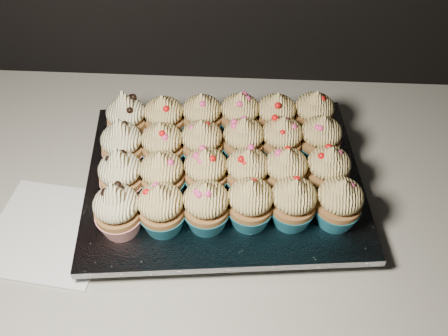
# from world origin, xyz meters

# --- Properties ---
(cabinet) EXTENTS (2.40, 0.60, 0.86)m
(cabinet) POSITION_xyz_m (0.00, 1.70, 0.43)
(cabinet) COLOR black
(cabinet) RESTS_ON ground
(worktop) EXTENTS (2.44, 0.64, 0.04)m
(worktop) POSITION_xyz_m (0.00, 1.70, 0.88)
(worktop) COLOR beige
(worktop) RESTS_ON cabinet
(napkin) EXTENTS (0.18, 0.18, 0.00)m
(napkin) POSITION_xyz_m (-0.22, 1.63, 0.90)
(napkin) COLOR white
(napkin) RESTS_ON worktop
(baking_tray) EXTENTS (0.40, 0.32, 0.02)m
(baking_tray) POSITION_xyz_m (0.03, 1.72, 0.91)
(baking_tray) COLOR black
(baking_tray) RESTS_ON worktop
(foil_lining) EXTENTS (0.43, 0.35, 0.01)m
(foil_lining) POSITION_xyz_m (0.03, 1.72, 0.93)
(foil_lining) COLOR silver
(foil_lining) RESTS_ON baking_tray
(cupcake_0) EXTENTS (0.06, 0.06, 0.10)m
(cupcake_0) POSITION_xyz_m (-0.11, 1.62, 0.97)
(cupcake_0) COLOR red
(cupcake_0) RESTS_ON foil_lining
(cupcake_1) EXTENTS (0.06, 0.06, 0.08)m
(cupcake_1) POSITION_xyz_m (-0.05, 1.62, 0.97)
(cupcake_1) COLOR #1B6D82
(cupcake_1) RESTS_ON foil_lining
(cupcake_2) EXTENTS (0.06, 0.06, 0.08)m
(cupcake_2) POSITION_xyz_m (0.01, 1.63, 0.97)
(cupcake_2) COLOR #1B6D82
(cupcake_2) RESTS_ON foil_lining
(cupcake_3) EXTENTS (0.06, 0.06, 0.08)m
(cupcake_3) POSITION_xyz_m (0.07, 1.64, 0.97)
(cupcake_3) COLOR #1B6D82
(cupcake_3) RESTS_ON foil_lining
(cupcake_4) EXTENTS (0.06, 0.06, 0.08)m
(cupcake_4) POSITION_xyz_m (0.12, 1.64, 0.97)
(cupcake_4) COLOR #1B6D82
(cupcake_4) RESTS_ON foil_lining
(cupcake_5) EXTENTS (0.06, 0.06, 0.08)m
(cupcake_5) POSITION_xyz_m (0.18, 1.65, 0.97)
(cupcake_5) COLOR #1B6D82
(cupcake_5) RESTS_ON foil_lining
(cupcake_6) EXTENTS (0.06, 0.06, 0.10)m
(cupcake_6) POSITION_xyz_m (-0.11, 1.68, 0.97)
(cupcake_6) COLOR red
(cupcake_6) RESTS_ON foil_lining
(cupcake_7) EXTENTS (0.06, 0.06, 0.08)m
(cupcake_7) POSITION_xyz_m (-0.06, 1.68, 0.97)
(cupcake_7) COLOR #1B6D82
(cupcake_7) RESTS_ON foil_lining
(cupcake_8) EXTENTS (0.06, 0.06, 0.08)m
(cupcake_8) POSITION_xyz_m (0.00, 1.69, 0.97)
(cupcake_8) COLOR #1B6D82
(cupcake_8) RESTS_ON foil_lining
(cupcake_9) EXTENTS (0.06, 0.06, 0.08)m
(cupcake_9) POSITION_xyz_m (0.06, 1.69, 0.97)
(cupcake_9) COLOR #1B6D82
(cupcake_9) RESTS_ON foil_lining
(cupcake_10) EXTENTS (0.06, 0.06, 0.08)m
(cupcake_10) POSITION_xyz_m (0.11, 1.70, 0.97)
(cupcake_10) COLOR #1B6D82
(cupcake_10) RESTS_ON foil_lining
(cupcake_11) EXTENTS (0.06, 0.06, 0.08)m
(cupcake_11) POSITION_xyz_m (0.17, 1.70, 0.97)
(cupcake_11) COLOR #1B6D82
(cupcake_11) RESTS_ON foil_lining
(cupcake_12) EXTENTS (0.06, 0.06, 0.10)m
(cupcake_12) POSITION_xyz_m (-0.12, 1.74, 0.97)
(cupcake_12) COLOR red
(cupcake_12) RESTS_ON foil_lining
(cupcake_13) EXTENTS (0.06, 0.06, 0.08)m
(cupcake_13) POSITION_xyz_m (-0.06, 1.74, 0.97)
(cupcake_13) COLOR #1B6D82
(cupcake_13) RESTS_ON foil_lining
(cupcake_14) EXTENTS (0.06, 0.06, 0.08)m
(cupcake_14) POSITION_xyz_m (-0.01, 1.75, 0.97)
(cupcake_14) COLOR #1B6D82
(cupcake_14) RESTS_ON foil_lining
(cupcake_15) EXTENTS (0.06, 0.06, 0.08)m
(cupcake_15) POSITION_xyz_m (0.05, 1.75, 0.97)
(cupcake_15) COLOR #1B6D82
(cupcake_15) RESTS_ON foil_lining
(cupcake_16) EXTENTS (0.06, 0.06, 0.08)m
(cupcake_16) POSITION_xyz_m (0.11, 1.76, 0.97)
(cupcake_16) COLOR #1B6D82
(cupcake_16) RESTS_ON foil_lining
(cupcake_17) EXTENTS (0.06, 0.06, 0.08)m
(cupcake_17) POSITION_xyz_m (0.17, 1.77, 0.97)
(cupcake_17) COLOR #1B6D82
(cupcake_17) RESTS_ON foil_lining
(cupcake_18) EXTENTS (0.06, 0.06, 0.10)m
(cupcake_18) POSITION_xyz_m (-0.13, 1.79, 0.97)
(cupcake_18) COLOR red
(cupcake_18) RESTS_ON foil_lining
(cupcake_19) EXTENTS (0.06, 0.06, 0.08)m
(cupcake_19) POSITION_xyz_m (-0.07, 1.80, 0.97)
(cupcake_19) COLOR #1B6D82
(cupcake_19) RESTS_ON foil_lining
(cupcake_20) EXTENTS (0.06, 0.06, 0.08)m
(cupcake_20) POSITION_xyz_m (-0.01, 1.81, 0.97)
(cupcake_20) COLOR #1B6D82
(cupcake_20) RESTS_ON foil_lining
(cupcake_21) EXTENTS (0.06, 0.06, 0.08)m
(cupcake_21) POSITION_xyz_m (0.05, 1.81, 0.97)
(cupcake_21) COLOR #1B6D82
(cupcake_21) RESTS_ON foil_lining
(cupcake_22) EXTENTS (0.06, 0.06, 0.08)m
(cupcake_22) POSITION_xyz_m (0.10, 1.81, 0.97)
(cupcake_22) COLOR #1B6D82
(cupcake_22) RESTS_ON foil_lining
(cupcake_23) EXTENTS (0.06, 0.06, 0.08)m
(cupcake_23) POSITION_xyz_m (0.16, 1.82, 0.97)
(cupcake_23) COLOR #1B6D82
(cupcake_23) RESTS_ON foil_lining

